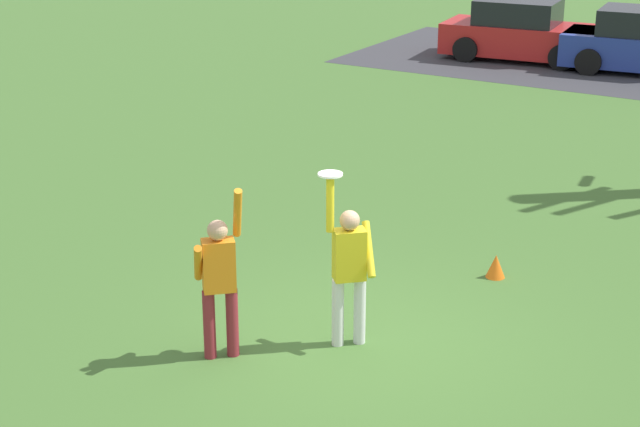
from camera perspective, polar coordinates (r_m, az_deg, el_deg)
The scene contains 6 objects.
ground_plane at distance 12.12m, azimuth 1.85°, elevation -7.19°, with size 120.00×120.00×0.00m, color #426B2D.
person_catcher at distance 11.70m, azimuth 1.63°, elevation -2.92°, with size 0.56×0.56×2.08m.
person_defender at distance 11.46m, azimuth -5.62°, elevation -3.52°, with size 0.65×0.65×2.05m.
frisbee_disc at distance 11.26m, azimuth 0.57°, elevation 2.19°, with size 0.28×0.28×0.02m, color white.
parked_car_red at distance 28.28m, azimuth 11.08°, elevation 9.83°, with size 4.27×2.37×1.59m.
field_cone_orange at distance 14.00m, azimuth 9.72°, elevation -2.89°, with size 0.26×0.26×0.32m, color orange.
Camera 1 is at (5.18, -9.45, 5.53)m, focal length 57.70 mm.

